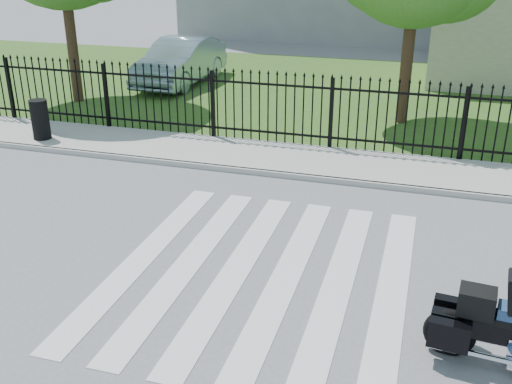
# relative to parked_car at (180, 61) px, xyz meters

# --- Properties ---
(ground) EXTENTS (120.00, 120.00, 0.00)m
(ground) POSITION_rel_parked_car_xyz_m (6.31, -11.64, -0.80)
(ground) COLOR slate
(ground) RESTS_ON ground
(crosswalk) EXTENTS (5.00, 5.50, 0.01)m
(crosswalk) POSITION_rel_parked_car_xyz_m (6.31, -11.64, -0.79)
(crosswalk) COLOR silver
(crosswalk) RESTS_ON ground
(sidewalk) EXTENTS (40.00, 2.00, 0.12)m
(sidewalk) POSITION_rel_parked_car_xyz_m (6.31, -6.64, -0.74)
(sidewalk) COLOR #ADAAA3
(sidewalk) RESTS_ON ground
(curb) EXTENTS (40.00, 0.12, 0.12)m
(curb) POSITION_rel_parked_car_xyz_m (6.31, -7.64, -0.74)
(curb) COLOR #ADAAA3
(curb) RESTS_ON ground
(grass_strip) EXTENTS (40.00, 12.00, 0.02)m
(grass_strip) POSITION_rel_parked_car_xyz_m (6.31, 0.36, -0.79)
(grass_strip) COLOR #2E531C
(grass_strip) RESTS_ON ground
(iron_fence) EXTENTS (26.00, 0.04, 1.80)m
(iron_fence) POSITION_rel_parked_car_xyz_m (6.31, -5.64, 0.10)
(iron_fence) COLOR black
(iron_fence) RESTS_ON ground
(parked_car) EXTENTS (1.80, 4.79, 1.56)m
(parked_car) POSITION_rel_parked_car_xyz_m (0.00, 0.00, 0.00)
(parked_car) COLOR #90A8B5
(parked_car) RESTS_ON grass_strip
(litter_bin) EXTENTS (0.51, 0.51, 0.99)m
(litter_bin) POSITION_rel_parked_car_xyz_m (-0.77, -7.08, -0.18)
(litter_bin) COLOR black
(litter_bin) RESTS_ON sidewalk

